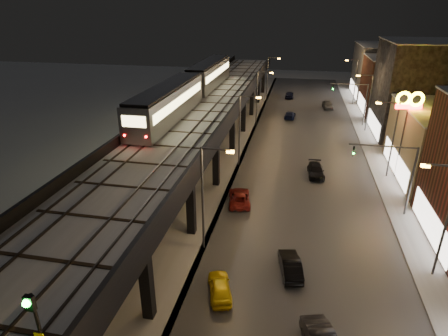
{
  "coord_description": "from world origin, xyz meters",
  "views": [
    {
      "loc": [
        6.13,
        -12.24,
        18.61
      ],
      "look_at": [
        -0.09,
        18.5,
        5.0
      ],
      "focal_mm": 30.0,
      "sensor_mm": 36.0,
      "label": 1
    }
  ],
  "objects_px": {
    "car_far_white": "(289,95)",
    "car_mid_dark": "(290,115)",
    "car_mid_silver": "(239,198)",
    "car_onc_red": "(328,105)",
    "car_near_white": "(290,266)",
    "subway_train": "(192,85)",
    "car_taxi": "(220,288)",
    "car_onc_white": "(316,171)",
    "rail_signal": "(34,317)"
  },
  "relations": [
    {
      "from": "car_mid_dark",
      "to": "car_onc_white",
      "type": "distance_m",
      "value": 24.8
    },
    {
      "from": "car_onc_white",
      "to": "car_onc_red",
      "type": "distance_m",
      "value": 32.99
    },
    {
      "from": "car_mid_dark",
      "to": "car_onc_red",
      "type": "bearing_deg",
      "value": -125.94
    },
    {
      "from": "subway_train",
      "to": "car_taxi",
      "type": "distance_m",
      "value": 32.77
    },
    {
      "from": "car_taxi",
      "to": "car_mid_dark",
      "type": "height_order",
      "value": "car_taxi"
    },
    {
      "from": "car_mid_silver",
      "to": "car_onc_white",
      "type": "distance_m",
      "value": 11.51
    },
    {
      "from": "car_onc_white",
      "to": "car_onc_red",
      "type": "height_order",
      "value": "car_onc_red"
    },
    {
      "from": "subway_train",
      "to": "car_mid_dark",
      "type": "distance_m",
      "value": 22.38
    },
    {
      "from": "car_mid_silver",
      "to": "car_onc_white",
      "type": "xyz_separation_m",
      "value": [
        7.82,
        8.44,
        -0.0
      ]
    },
    {
      "from": "car_onc_white",
      "to": "rail_signal",
      "type": "bearing_deg",
      "value": -111.79
    },
    {
      "from": "car_near_white",
      "to": "subway_train",
      "type": "bearing_deg",
      "value": -71.92
    },
    {
      "from": "car_far_white",
      "to": "car_onc_white",
      "type": "bearing_deg",
      "value": 96.74
    },
    {
      "from": "car_near_white",
      "to": "car_mid_silver",
      "type": "relative_size",
      "value": 0.88
    },
    {
      "from": "subway_train",
      "to": "rail_signal",
      "type": "distance_m",
      "value": 42.49
    },
    {
      "from": "car_taxi",
      "to": "car_mid_silver",
      "type": "relative_size",
      "value": 0.8
    },
    {
      "from": "car_taxi",
      "to": "car_onc_white",
      "type": "height_order",
      "value": "car_onc_white"
    },
    {
      "from": "subway_train",
      "to": "car_near_white",
      "type": "xyz_separation_m",
      "value": [
        14.98,
        -26.76,
        -7.84
      ]
    },
    {
      "from": "car_taxi",
      "to": "car_far_white",
      "type": "relative_size",
      "value": 0.88
    },
    {
      "from": "car_onc_white",
      "to": "car_mid_silver",
      "type": "bearing_deg",
      "value": -136.7
    },
    {
      "from": "rail_signal",
      "to": "car_near_white",
      "type": "xyz_separation_m",
      "value": [
        8.58,
        15.24,
        -8.25
      ]
    },
    {
      "from": "subway_train",
      "to": "car_taxi",
      "type": "bearing_deg",
      "value": -71.15
    },
    {
      "from": "car_taxi",
      "to": "car_near_white",
      "type": "distance_m",
      "value": 5.77
    },
    {
      "from": "rail_signal",
      "to": "car_mid_dark",
      "type": "distance_m",
      "value": 59.18
    },
    {
      "from": "car_mid_silver",
      "to": "car_onc_red",
      "type": "relative_size",
      "value": 1.02
    },
    {
      "from": "subway_train",
      "to": "rail_signal",
      "type": "bearing_deg",
      "value": -81.34
    },
    {
      "from": "car_mid_silver",
      "to": "car_far_white",
      "type": "xyz_separation_m",
      "value": [
        3.05,
        49.31,
        0.07
      ]
    },
    {
      "from": "car_mid_silver",
      "to": "car_taxi",
      "type": "bearing_deg",
      "value": 82.85
    },
    {
      "from": "car_near_white",
      "to": "car_mid_silver",
      "type": "distance_m",
      "value": 11.44
    },
    {
      "from": "subway_train",
      "to": "car_onc_white",
      "type": "height_order",
      "value": "subway_train"
    },
    {
      "from": "car_mid_silver",
      "to": "car_near_white",
      "type": "bearing_deg",
      "value": 108.22
    },
    {
      "from": "car_onc_red",
      "to": "subway_train",
      "type": "bearing_deg",
      "value": -135.73
    },
    {
      "from": "car_mid_silver",
      "to": "car_mid_dark",
      "type": "relative_size",
      "value": 1.09
    },
    {
      "from": "rail_signal",
      "to": "car_taxi",
      "type": "xyz_separation_m",
      "value": [
        3.88,
        11.91,
        -8.29
      ]
    },
    {
      "from": "subway_train",
      "to": "rail_signal",
      "type": "relative_size",
      "value": 12.1
    },
    {
      "from": "subway_train",
      "to": "car_mid_silver",
      "type": "xyz_separation_m",
      "value": [
        9.46,
        -16.74,
        -7.87
      ]
    },
    {
      "from": "subway_train",
      "to": "car_onc_white",
      "type": "distance_m",
      "value": 20.72
    },
    {
      "from": "rail_signal",
      "to": "car_onc_white",
      "type": "height_order",
      "value": "rail_signal"
    },
    {
      "from": "car_near_white",
      "to": "car_mid_dark",
      "type": "distance_m",
      "value": 42.97
    },
    {
      "from": "car_taxi",
      "to": "car_onc_white",
      "type": "distance_m",
      "value": 22.9
    },
    {
      "from": "rail_signal",
      "to": "car_mid_dark",
      "type": "bearing_deg",
      "value": 83.25
    },
    {
      "from": "car_near_white",
      "to": "car_taxi",
      "type": "bearing_deg",
      "value": 24.18
    },
    {
      "from": "car_onc_white",
      "to": "car_onc_red",
      "type": "bearing_deg",
      "value": 80.93
    },
    {
      "from": "rail_signal",
      "to": "car_mid_dark",
      "type": "relative_size",
      "value": 0.77
    },
    {
      "from": "car_far_white",
      "to": "car_mid_dark",
      "type": "bearing_deg",
      "value": 92.8
    },
    {
      "from": "car_mid_dark",
      "to": "car_near_white",
      "type": "bearing_deg",
      "value": 96.04
    },
    {
      "from": "rail_signal",
      "to": "car_near_white",
      "type": "relative_size",
      "value": 0.8
    },
    {
      "from": "car_onc_white",
      "to": "car_onc_red",
      "type": "relative_size",
      "value": 0.98
    },
    {
      "from": "car_mid_dark",
      "to": "car_onc_red",
      "type": "xyz_separation_m",
      "value": [
        6.97,
        8.39,
        0.16
      ]
    },
    {
      "from": "rail_signal",
      "to": "car_mid_dark",
      "type": "height_order",
      "value": "rail_signal"
    },
    {
      "from": "car_mid_silver",
      "to": "car_far_white",
      "type": "distance_m",
      "value": 49.4
    }
  ]
}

